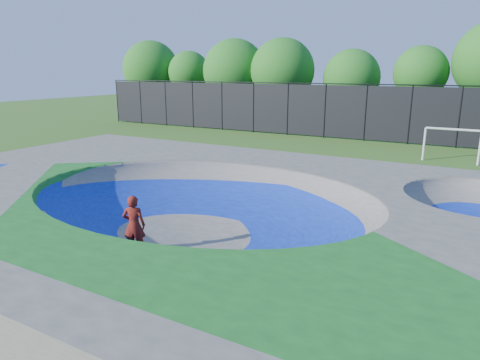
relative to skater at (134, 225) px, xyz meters
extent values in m
plane|color=#305918|center=(0.85, 1.93, -0.85)|extent=(120.00, 120.00, 0.00)
cube|color=gray|center=(0.85, 1.93, -0.10)|extent=(22.00, 14.00, 1.50)
imported|color=red|center=(0.00, 0.00, 0.00)|extent=(0.74, 0.64, 1.71)
cube|color=black|center=(0.00, 0.00, -0.83)|extent=(0.80, 0.53, 0.05)
cylinder|color=silver|center=(5.42, 17.69, 0.07)|extent=(0.12, 0.12, 1.85)
cylinder|color=silver|center=(8.19, 17.69, 0.07)|extent=(0.12, 0.12, 1.85)
cylinder|color=silver|center=(6.81, 17.69, 0.99)|extent=(2.77, 0.12, 0.12)
cylinder|color=black|center=(-23.15, 22.93, 1.15)|extent=(0.09, 0.09, 4.00)
cylinder|color=black|center=(-20.15, 22.93, 1.15)|extent=(0.09, 0.09, 4.00)
cylinder|color=black|center=(-17.15, 22.93, 1.15)|extent=(0.09, 0.09, 4.00)
cylinder|color=black|center=(-14.15, 22.93, 1.15)|extent=(0.09, 0.09, 4.00)
cylinder|color=black|center=(-11.15, 22.93, 1.15)|extent=(0.09, 0.09, 4.00)
cylinder|color=black|center=(-8.15, 22.93, 1.15)|extent=(0.09, 0.09, 4.00)
cylinder|color=black|center=(-5.15, 22.93, 1.15)|extent=(0.09, 0.09, 4.00)
cylinder|color=black|center=(-2.15, 22.93, 1.15)|extent=(0.09, 0.09, 4.00)
cylinder|color=black|center=(0.85, 22.93, 1.15)|extent=(0.09, 0.09, 4.00)
cylinder|color=black|center=(3.85, 22.93, 1.15)|extent=(0.09, 0.09, 4.00)
cylinder|color=black|center=(6.85, 22.93, 1.15)|extent=(0.09, 0.09, 4.00)
cube|color=black|center=(0.85, 22.93, 1.15)|extent=(48.00, 0.03, 3.80)
cylinder|color=black|center=(0.85, 22.93, 3.15)|extent=(48.00, 0.08, 0.08)
cylinder|color=#482F24|center=(-23.28, 28.31, 0.55)|extent=(0.44, 0.44, 2.81)
sphere|color=#20671B|center=(-23.28, 28.31, 4.18)|extent=(5.94, 5.94, 5.94)
cylinder|color=#482F24|center=(-18.47, 28.51, 0.73)|extent=(0.44, 0.44, 3.17)
sphere|color=#20671B|center=(-18.47, 28.51, 3.90)|extent=(4.22, 4.22, 4.22)
cylinder|color=#482F24|center=(-12.40, 27.26, 0.48)|extent=(0.44, 0.44, 2.67)
sphere|color=#20671B|center=(-12.40, 27.26, 4.01)|extent=(5.86, 5.86, 5.86)
cylinder|color=#482F24|center=(-7.50, 27.10, 0.57)|extent=(0.44, 0.44, 2.84)
sphere|color=#20671B|center=(-7.50, 27.10, 4.07)|extent=(5.55, 5.55, 5.55)
cylinder|color=#482F24|center=(-1.73, 28.27, 0.45)|extent=(0.44, 0.44, 2.61)
sphere|color=#20671B|center=(-1.73, 28.27, 3.50)|extent=(4.66, 4.66, 4.66)
cylinder|color=#482F24|center=(3.52, 28.89, 0.75)|extent=(0.44, 0.44, 3.21)
sphere|color=#20671B|center=(3.52, 28.89, 3.92)|extent=(4.17, 4.17, 4.17)
camera|label=1|loc=(7.92, -8.25, 4.15)|focal=32.00mm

